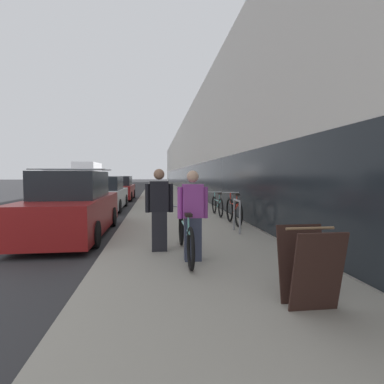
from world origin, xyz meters
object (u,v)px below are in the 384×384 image
person_bystander (159,210)px  parked_sedan_curbside (73,207)px  bike_rack_hoop (237,212)px  sandwich_board_sign (309,267)px  moving_truck (89,176)px  person_rider (193,216)px  parked_sedan_far (119,189)px  cruiser_bike_nearest (234,211)px  vintage_roadster_curbside (105,195)px  tandem_bicycle (185,236)px  cruiser_bike_middle (217,205)px

person_bystander → parked_sedan_curbside: parked_sedan_curbside is taller
bike_rack_hoop → parked_sedan_curbside: parked_sedan_curbside is taller
sandwich_board_sign → moving_truck: size_ratio=0.13×
person_rider → parked_sedan_far: size_ratio=0.36×
cruiser_bike_nearest → vintage_roadster_curbside: (-4.65, 5.60, 0.16)m
tandem_bicycle → parked_sedan_far: (-2.87, 14.44, 0.20)m
tandem_bicycle → sandwich_board_sign: 2.54m
person_bystander → cruiser_bike_nearest: size_ratio=0.92×
parked_sedan_far → cruiser_bike_nearest: bearing=-67.2°
tandem_bicycle → cruiser_bike_nearest: 3.77m
cruiser_bike_nearest → cruiser_bike_middle: size_ratio=0.96×
parked_sedan_curbside → moving_truck: (-5.52, 28.24, 0.76)m
tandem_bicycle → parked_sedan_curbside: bearing=133.6°
tandem_bicycle → person_bystander: bearing=135.5°
person_bystander → sandwich_board_sign: person_bystander is taller
bike_rack_hoop → parked_sedan_far: size_ratio=0.19×
person_rider → sandwich_board_sign: size_ratio=1.72×
bike_rack_hoop → vintage_roadster_curbside: vintage_roadster_curbside is taller
person_bystander → bike_rack_hoop: 2.61m
cruiser_bike_middle → moving_truck: (-9.93, 25.72, 1.03)m
person_rider → parked_sedan_far: 15.03m
person_rider → moving_truck: (-8.31, 31.35, 0.61)m
parked_sedan_curbside → bike_rack_hoop: bearing=-9.7°
bike_rack_hoop → cruiser_bike_middle: bearing=86.9°
person_bystander → tandem_bicycle: bearing=-44.5°
tandem_bicycle → bike_rack_hoop: size_ratio=2.78×
person_bystander → bike_rack_hoop: person_bystander is taller
person_rider → parked_sedan_curbside: 4.18m
cruiser_bike_nearest → parked_sedan_curbside: 4.51m
bike_rack_hoop → parked_sedan_curbside: (-4.23, 0.72, 0.11)m
parked_sedan_curbside → parked_sedan_far: size_ratio=1.07×
moving_truck → tandem_bicycle: bearing=-75.2°
person_bystander → sandwich_board_sign: size_ratio=1.77×
cruiser_bike_nearest → cruiser_bike_middle: bearing=92.1°
bike_rack_hoop → cruiser_bike_nearest: 1.25m
person_rider → sandwich_board_sign: 2.25m
tandem_bicycle → bike_rack_hoop: 2.61m
bike_rack_hoop → vintage_roadster_curbside: 8.11m
bike_rack_hoop → vintage_roadster_curbside: bearing=122.8°
parked_sedan_far → cruiser_bike_middle: bearing=-63.2°
tandem_bicycle → cruiser_bike_nearest: cruiser_bike_nearest is taller
person_rider → sandwich_board_sign: person_rider is taller
vintage_roadster_curbside → moving_truck: (-5.36, 22.15, 0.83)m
person_rider → parked_sedan_curbside: (-2.78, 3.11, -0.15)m
cruiser_bike_middle → vintage_roadster_curbside: (-4.57, 3.57, 0.20)m
bike_rack_hoop → parked_sedan_curbside: bearing=170.3°
cruiser_bike_nearest → parked_sedan_curbside: size_ratio=0.37×
parked_sedan_far → parked_sedan_curbside: bearing=-89.1°
cruiser_bike_nearest → vintage_roadster_curbside: vintage_roadster_curbside is taller
tandem_bicycle → cruiser_bike_nearest: (1.80, 3.31, 0.03)m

